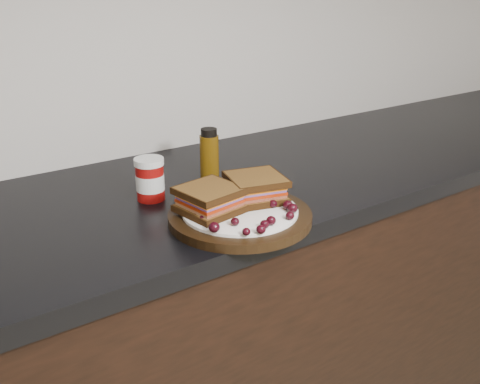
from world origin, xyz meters
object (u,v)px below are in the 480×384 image
object	(u,v)px
sandwich_left	(210,200)
condiment_jar	(150,179)
plate	(240,216)
oil_bottle	(209,155)

from	to	relation	value
sandwich_left	condiment_jar	size ratio (longest dim) A/B	1.16
plate	condiment_jar	world-z (taller)	condiment_jar
plate	oil_bottle	size ratio (longest dim) A/B	2.27
sandwich_left	oil_bottle	size ratio (longest dim) A/B	0.87
condiment_jar	oil_bottle	world-z (taller)	oil_bottle
oil_bottle	condiment_jar	bearing A→B (deg)	-169.36
condiment_jar	oil_bottle	size ratio (longest dim) A/B	0.75
plate	condiment_jar	xyz separation A→B (m)	(-0.09, 0.20, 0.04)
sandwich_left	oil_bottle	world-z (taller)	oil_bottle
condiment_jar	oil_bottle	distance (m)	0.17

